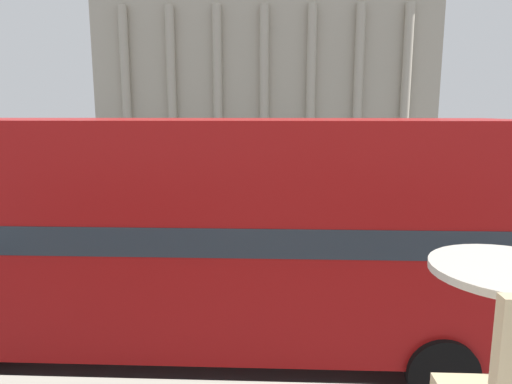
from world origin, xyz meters
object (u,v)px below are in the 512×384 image
Objects in this scene: double_decker_bus at (186,229)px; traffic_light_near at (186,170)px; traffic_light_mid at (403,153)px; car_silver at (447,195)px; pedestrian_black at (404,174)px; cafe_dining_table at (507,315)px; pedestrian_blue at (320,221)px; pedestrian_white at (331,157)px; plaza_building_left at (265,71)px; car_maroon at (162,184)px; pedestrian_olive at (458,202)px.

double_decker_bus is 2.69× the size of traffic_light_near.
traffic_light_mid reaches higher than car_silver.
traffic_light_mid is 3.69m from pedestrian_black.
traffic_light_near is 14.83m from pedestrian_black.
cafe_dining_table is 12.80m from pedestrian_blue.
traffic_light_mid reaches higher than pedestrian_white.
traffic_light_near is at bearing 106.70° from cafe_dining_table.
car_silver is (6.84, 18.78, -2.97)m from cafe_dining_table.
pedestrian_white is 0.93× the size of pedestrian_blue.
cafe_dining_table is 0.02× the size of plaza_building_left.
car_maroon and car_silver have the same top height.
pedestrian_olive is (2.93, -17.61, -0.01)m from pedestrian_white.
double_decker_bus is at bearing -79.09° from traffic_light_near.
cafe_dining_table is 0.45× the size of pedestrian_white.
pedestrian_olive is at bearing 29.88° from pedestrian_black.
car_silver is at bearing -3.24° from car_maroon.
traffic_light_mid is (7.14, -30.29, -6.30)m from plaza_building_left.
pedestrian_black is at bearing -57.66° from car_silver.
traffic_light_mid is at bearing 0.45° from car_maroon.
double_decker_bus is 13.63m from pedestrian_olive.
car_maroon is at bearing 108.50° from traffic_light_near.
traffic_light_near is 10.10m from car_maroon.
pedestrian_olive is (9.99, 4.17, -1.75)m from traffic_light_near.
traffic_light_mid is at bearing 66.47° from double_decker_bus.
double_decker_bus is 0.31× the size of plaza_building_left.
traffic_light_mid is at bearing -80.44° from pedestrian_blue.
plaza_building_left is 30.18m from car_maroon.
cafe_dining_table is 17.70m from pedestrian_olive.
double_decker_bus is 6.35× the size of pedestrian_blue.
pedestrian_olive is at bearing 101.88° from car_silver.
pedestrian_black is (8.15, -27.03, -7.73)m from plaza_building_left.
traffic_light_mid is 8.83m from pedestrian_blue.
pedestrian_black reaches higher than pedestrian_olive.
cafe_dining_table is at bearing 57.96° from pedestrian_olive.
car_maroon is 14.14m from pedestrian_olive.
cafe_dining_table is 0.46× the size of pedestrian_olive.
traffic_light_near is at bearing -138.27° from traffic_light_mid.
pedestrian_blue is at bearing 70.21° from double_decker_bus.
pedestrian_white is (5.88, 27.91, -1.49)m from double_decker_bus.
pedestrian_white is (7.06, 21.77, -1.74)m from traffic_light_near.
car_maroon is 2.30× the size of pedestrian_black.
plaza_building_left is at bearing -86.84° from pedestrian_olive.
car_silver is (9.29, 12.80, -1.71)m from double_decker_bus.
traffic_light_near is at bearing -63.38° from car_maroon.
pedestrian_black is at bearing 72.83° from traffic_light_mid.
double_decker_bus is at bearing 76.96° from car_silver.
car_maroon is at bearing 172.34° from traffic_light_mid.
double_decker_bus is 15.08× the size of cafe_dining_table.
plaza_building_left is (-2.04, 50.21, 5.12)m from cafe_dining_table.
traffic_light_mid is at bearing -81.84° from pedestrian_olive.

